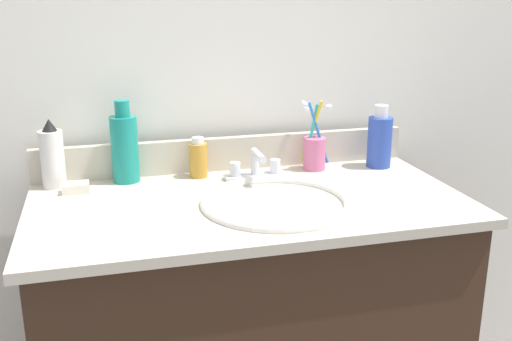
{
  "coord_description": "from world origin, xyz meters",
  "views": [
    {
      "loc": [
        -0.32,
        -1.28,
        1.2
      ],
      "look_at": [
        0.02,
        0.0,
        0.8
      ],
      "focal_mm": 41.77,
      "sensor_mm": 36.0,
      "label": 1
    }
  ],
  "objects": [
    {
      "name": "soap_bar",
      "position": [
        -0.4,
        0.16,
        0.74
      ],
      "size": [
        0.06,
        0.04,
        0.02
      ],
      "primitive_type": "cube",
      "color": "white",
      "rests_on": "countertop"
    },
    {
      "name": "bottle_oil_amber",
      "position": [
        -0.09,
        0.21,
        0.78
      ],
      "size": [
        0.05,
        0.05,
        0.11
      ],
      "color": "gold",
      "rests_on": "countertop"
    },
    {
      "name": "sink_basin",
      "position": [
        0.05,
        -0.05,
        0.7
      ],
      "size": [
        0.36,
        0.36,
        0.11
      ],
      "color": "white",
      "rests_on": "countertop"
    },
    {
      "name": "bottle_shampoo_blue",
      "position": [
        0.42,
        0.17,
        0.8
      ],
      "size": [
        0.07,
        0.07,
        0.17
      ],
      "color": "#2D4CB2",
      "rests_on": "countertop"
    },
    {
      "name": "faucet",
      "position": [
        0.05,
        0.15,
        0.76
      ],
      "size": [
        0.16,
        0.1,
        0.08
      ],
      "color": "silver",
      "rests_on": "countertop"
    },
    {
      "name": "countertop",
      "position": [
        0.0,
        0.0,
        0.72
      ],
      "size": [
        1.02,
        0.53,
        0.02
      ],
      "primitive_type": "cube",
      "color": "beige",
      "rests_on": "vanity_cabinet"
    },
    {
      "name": "bottle_lotion_white",
      "position": [
        -0.45,
        0.22,
        0.81
      ],
      "size": [
        0.06,
        0.06,
        0.17
      ],
      "color": "white",
      "rests_on": "countertop"
    },
    {
      "name": "cup_pink",
      "position": [
        0.23,
        0.19,
        0.78
      ],
      "size": [
        0.08,
        0.08,
        0.19
      ],
      "color": "#D16693",
      "rests_on": "countertop"
    },
    {
      "name": "bottle_mouthwash_teal",
      "position": [
        -0.27,
        0.22,
        0.82
      ],
      "size": [
        0.07,
        0.07,
        0.21
      ],
      "color": "teal",
      "rests_on": "countertop"
    },
    {
      "name": "back_wall",
      "position": [
        0.0,
        0.32,
        0.65
      ],
      "size": [
        2.12,
        0.04,
        1.3
      ],
      "primitive_type": "cube",
      "color": "white",
      "rests_on": "ground_plane"
    },
    {
      "name": "backsplash",
      "position": [
        0.0,
        0.25,
        0.77
      ],
      "size": [
        1.02,
        0.02,
        0.09
      ],
      "primitive_type": "cube",
      "color": "beige",
      "rests_on": "countertop"
    },
    {
      "name": "vanity_cabinet",
      "position": [
        0.0,
        0.0,
        0.35
      ],
      "size": [
        0.98,
        0.49,
        0.71
      ],
      "primitive_type": "cube",
      "color": "#382316",
      "rests_on": "ground_plane"
    }
  ]
}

